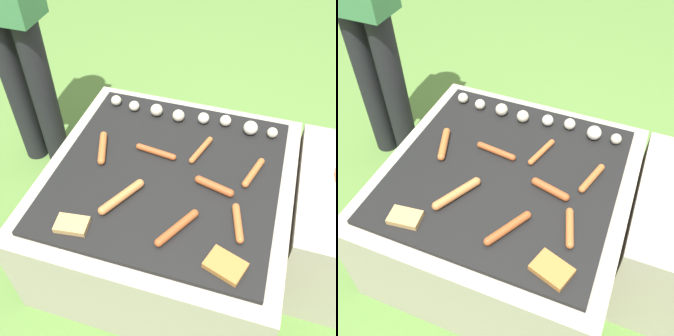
{
  "view_description": "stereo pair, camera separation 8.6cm",
  "coord_description": "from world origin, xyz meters",
  "views": [
    {
      "loc": [
        0.28,
        -0.93,
        1.48
      ],
      "look_at": [
        0.0,
        0.0,
        0.46
      ],
      "focal_mm": 42.0,
      "sensor_mm": 36.0,
      "label": 1
    },
    {
      "loc": [
        0.36,
        -0.9,
        1.48
      ],
      "look_at": [
        0.0,
        0.0,
        0.46
      ],
      "focal_mm": 42.0,
      "sensor_mm": 36.0,
      "label": 2
    }
  ],
  "objects": [
    {
      "name": "sausage_front_right",
      "position": [
        -0.11,
        -0.17,
        0.46
      ],
      "size": [
        0.11,
        0.18,
        0.03
      ],
      "color": "#C6753D",
      "rests_on": "grill"
    },
    {
      "name": "sausage_back_right",
      "position": [
        0.18,
        -0.03,
        0.46
      ],
      "size": [
        0.15,
        0.06,
        0.03
      ],
      "color": "#A34C23",
      "rests_on": "grill"
    },
    {
      "name": "bread_slice_center",
      "position": [
        -0.22,
        -0.32,
        0.45
      ],
      "size": [
        0.11,
        0.08,
        0.02
      ],
      "color": "tan",
      "rests_on": "grill"
    },
    {
      "name": "sausage_front_left",
      "position": [
        -0.07,
        0.08,
        0.46
      ],
      "size": [
        0.17,
        0.04,
        0.02
      ],
      "color": "#A34C23",
      "rests_on": "grill"
    },
    {
      "name": "sausage_back_left",
      "position": [
        0.3,
        0.08,
        0.46
      ],
      "size": [
        0.06,
        0.15,
        0.02
      ],
      "color": "#B7602D",
      "rests_on": "grill"
    },
    {
      "name": "bread_slice_right",
      "position": [
        0.27,
        -0.32,
        0.45
      ],
      "size": [
        0.13,
        0.11,
        0.02
      ],
      "color": "#B27033",
      "rests_on": "grill"
    },
    {
      "name": "sausage_front_center",
      "position": [
        -0.27,
        0.04,
        0.46
      ],
      "size": [
        0.08,
        0.16,
        0.03
      ],
      "color": "#B7602D",
      "rests_on": "grill"
    },
    {
      "name": "sausage_mid_left",
      "position": [
        0.28,
        -0.16,
        0.46
      ],
      "size": [
        0.06,
        0.15,
        0.03
      ],
      "color": "#B7602D",
      "rests_on": "grill"
    },
    {
      "name": "sausage_mid_right",
      "position": [
        0.1,
        -0.23,
        0.46
      ],
      "size": [
        0.1,
        0.17,
        0.03
      ],
      "color": "#A34C23",
      "rests_on": "grill"
    },
    {
      "name": "ground_plane",
      "position": [
        0.0,
        0.0,
        0.0
      ],
      "size": [
        14.0,
        14.0,
        0.0
      ],
      "primitive_type": "plane",
      "color": "#567F38"
    },
    {
      "name": "mushroom_row",
      "position": [
        0.02,
        0.3,
        0.47
      ],
      "size": [
        0.7,
        0.07,
        0.06
      ],
      "color": "beige",
      "rests_on": "grill"
    },
    {
      "name": "sausage_back_center",
      "position": [
        0.09,
        0.14,
        0.45
      ],
      "size": [
        0.06,
        0.15,
        0.02
      ],
      "color": "#B7602D",
      "rests_on": "grill"
    },
    {
      "name": "grill",
      "position": [
        0.0,
        0.0,
        0.22
      ],
      "size": [
        0.9,
        0.9,
        0.44
      ],
      "color": "#A89E8C",
      "rests_on": "ground_plane"
    }
  ]
}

